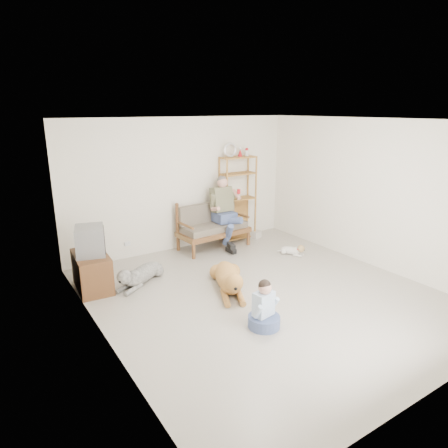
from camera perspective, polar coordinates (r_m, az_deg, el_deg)
floor at (r=6.50m, az=5.70°, el=-9.98°), size 5.50×5.50×0.00m
ceiling at (r=5.83m, az=6.46°, el=14.55°), size 5.50×5.50×0.00m
wall_back at (r=8.29m, az=-5.98°, el=5.65°), size 5.00×0.00×5.00m
wall_left at (r=4.91m, az=-17.34°, el=-2.46°), size 0.00×5.50×5.50m
wall_right at (r=7.81m, az=20.54°, el=4.04°), size 0.00×5.50×5.50m
loveseat at (r=8.43m, az=-1.71°, el=-0.13°), size 1.54×0.79×0.95m
man at (r=8.29m, az=0.37°, el=1.09°), size 0.57×0.82×1.33m
etagere at (r=8.83m, az=1.96°, el=3.77°), size 0.83×0.36×2.17m
book_stack at (r=9.17m, az=4.53°, el=-1.49°), size 0.29×0.25×0.15m
tv_stand at (r=6.89m, az=-18.39°, el=-6.48°), size 0.56×0.93×0.60m
crt_tv at (r=6.72m, az=-18.54°, el=-2.26°), size 0.56×0.64×0.45m
wall_outlet at (r=8.07m, az=-13.64°, el=-2.74°), size 0.12×0.02×0.08m
golden_retriever at (r=6.54m, az=0.73°, el=-7.82°), size 0.83×1.52×0.49m
shaggy_dog at (r=6.92m, az=-12.02°, el=-7.12°), size 1.13×0.84×0.40m
terrier at (r=8.20m, az=9.91°, el=-3.71°), size 0.35×0.56×0.23m
child at (r=5.52m, az=5.73°, el=-12.14°), size 0.44×0.44×0.69m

